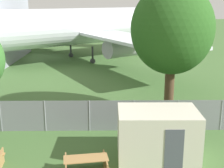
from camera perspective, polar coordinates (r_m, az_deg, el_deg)
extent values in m
cylinder|color=gray|center=(19.06, -19.70, -5.57)|extent=(0.07, 0.07, 1.84)
cylinder|color=gray|center=(18.40, -12.14, -5.74)|extent=(0.07, 0.07, 1.84)
cylinder|color=gray|center=(18.07, -4.16, -5.81)|extent=(0.07, 0.07, 1.84)
cylinder|color=gray|center=(18.10, 3.95, -5.78)|extent=(0.07, 0.07, 1.84)
cylinder|color=gray|center=(18.48, 11.88, -5.63)|extent=(0.07, 0.07, 1.84)
cylinder|color=gray|center=(19.20, 19.34, -5.39)|extent=(0.07, 0.07, 1.84)
cube|color=slate|center=(18.07, -4.16, -5.81)|extent=(56.00, 0.01, 1.84)
cylinder|color=silver|center=(38.37, -8.07, 10.27)|extent=(30.96, 24.33, 4.37)
cone|color=silver|center=(51.39, 12.51, 11.26)|extent=(6.73, 6.40, 3.93)
cube|color=silver|center=(31.18, 4.07, 8.08)|extent=(11.83, 16.28, 0.30)
cylinder|color=#939399|center=(33.39, 1.85, 6.61)|extent=(4.33, 3.91, 1.97)
cube|color=silver|center=(48.19, -12.15, 10.27)|extent=(14.58, 14.78, 0.30)
cylinder|color=#939399|center=(46.34, -10.36, 8.77)|extent=(4.33, 3.91, 1.97)
cube|color=silver|center=(48.37, 9.35, 11.72)|extent=(8.50, 9.82, 0.20)
cylinder|color=#2D2D33|center=(37.45, -3.56, 5.33)|extent=(0.24, 0.24, 2.03)
cylinder|color=#2D2D33|center=(37.59, -3.55, 4.23)|extent=(0.63, 0.57, 0.56)
cylinder|color=#2D2D33|center=(41.87, -7.56, 6.27)|extent=(0.24, 0.24, 2.03)
cylinder|color=#2D2D33|center=(41.99, -7.53, 5.28)|extent=(0.63, 0.57, 0.56)
cube|color=beige|center=(15.17, 8.32, -9.07)|extent=(3.77, 2.46, 2.38)
cube|color=#4C515B|center=(14.26, 11.29, -11.69)|extent=(0.84, 0.04, 1.90)
cube|color=#A37A47|center=(15.21, -19.81, -13.22)|extent=(0.19, 1.40, 0.74)
cube|color=#A37A47|center=(13.90, -4.81, -13.39)|extent=(2.01, 1.02, 0.04)
cube|color=#A37A47|center=(14.54, -4.95, -13.38)|extent=(1.94, 0.55, 0.04)
cube|color=#A37A47|center=(14.16, -1.19, -14.49)|extent=(0.26, 1.39, 0.74)
cube|color=#A37A47|center=(14.06, -8.39, -14.88)|extent=(0.26, 1.39, 0.74)
cylinder|color=#4C3823|center=(20.55, 10.41, -1.05)|extent=(0.62, 0.62, 3.46)
ellipsoid|color=#28561E|center=(19.83, 10.95, 9.86)|extent=(5.13, 5.13, 5.64)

